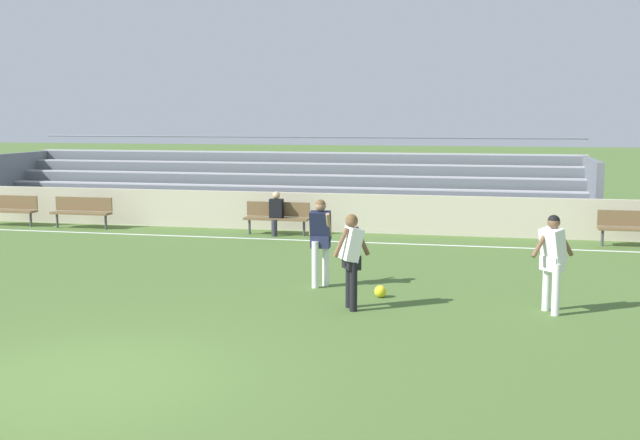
# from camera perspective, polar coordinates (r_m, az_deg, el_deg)

# --- Properties ---
(ground_plane) EXTENTS (160.00, 160.00, 0.00)m
(ground_plane) POSITION_cam_1_polar(r_m,az_deg,el_deg) (10.26, -16.73, -11.10)
(ground_plane) COLOR #4C6B30
(field_line_sideline) EXTENTS (44.00, 0.12, 0.01)m
(field_line_sideline) POSITION_cam_1_polar(r_m,az_deg,el_deg) (20.48, -1.33, -1.49)
(field_line_sideline) COLOR white
(field_line_sideline) RESTS_ON ground
(sideline_wall) EXTENTS (48.00, 0.16, 1.09)m
(sideline_wall) POSITION_cam_1_polar(r_m,az_deg,el_deg) (22.06, -0.27, 0.58)
(sideline_wall) COLOR beige
(sideline_wall) RESTS_ON ground
(bleacher_stand) EXTENTS (19.29, 4.09, 2.57)m
(bleacher_stand) POSITION_cam_1_polar(r_m,az_deg,el_deg) (25.27, -2.77, 2.68)
(bleacher_stand) COLOR #B2B2B7
(bleacher_stand) RESTS_ON ground
(bench_far_left) EXTENTS (1.80, 0.40, 0.90)m
(bench_far_left) POSITION_cam_1_polar(r_m,az_deg,el_deg) (24.99, -21.91, 0.86)
(bench_far_left) COLOR brown
(bench_far_left) RESTS_ON ground
(bench_near_wall_gap) EXTENTS (1.80, 0.40, 0.90)m
(bench_near_wall_gap) POSITION_cam_1_polar(r_m,az_deg,el_deg) (21.43, -3.16, 0.36)
(bench_near_wall_gap) COLOR brown
(bench_near_wall_gap) RESTS_ON ground
(bench_far_right) EXTENTS (1.80, 0.40, 0.90)m
(bench_far_right) POSITION_cam_1_polar(r_m,az_deg,el_deg) (20.94, 22.15, -0.35)
(bench_far_right) COLOR brown
(bench_far_right) RESTS_ON ground
(bench_near_bin) EXTENTS (1.80, 0.40, 0.90)m
(bench_near_bin) POSITION_cam_1_polar(r_m,az_deg,el_deg) (23.71, -17.06, 0.74)
(bench_near_bin) COLOR brown
(bench_near_bin) RESTS_ON ground
(spectator_seated) EXTENTS (0.36, 0.42, 1.21)m
(spectator_seated) POSITION_cam_1_polar(r_m,az_deg,el_deg) (21.30, -3.25, 0.74)
(spectator_seated) COLOR #2D2D38
(spectator_seated) RESTS_ON ground
(player_white_wide_left) EXTENTS (0.60, 0.50, 1.62)m
(player_white_wide_left) POSITION_cam_1_polar(r_m,az_deg,el_deg) (13.03, 2.33, -2.46)
(player_white_wide_left) COLOR black
(player_white_wide_left) RESTS_ON ground
(player_dark_trailing_run) EXTENTS (0.44, 0.50, 1.68)m
(player_dark_trailing_run) POSITION_cam_1_polar(r_m,az_deg,el_deg) (14.75, 0.03, -1.11)
(player_dark_trailing_run) COLOR white
(player_dark_trailing_run) RESTS_ON ground
(player_white_overlapping) EXTENTS (0.72, 0.50, 1.64)m
(player_white_overlapping) POSITION_cam_1_polar(r_m,az_deg,el_deg) (13.33, 16.70, -2.48)
(player_white_overlapping) COLOR white
(player_white_overlapping) RESTS_ON ground
(soccer_ball) EXTENTS (0.22, 0.22, 0.22)m
(soccer_ball) POSITION_cam_1_polar(r_m,az_deg,el_deg) (14.08, 4.45, -5.25)
(soccer_ball) COLOR yellow
(soccer_ball) RESTS_ON ground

